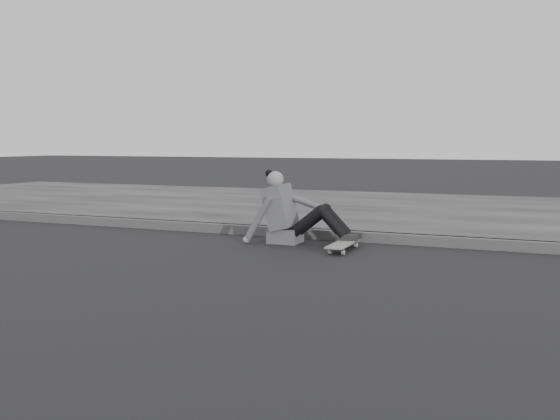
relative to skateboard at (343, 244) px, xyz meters
The scene contains 5 objects.
ground 2.25m from the skateboard, 56.97° to the right, with size 80.00×80.00×0.00m, color black.
curb 1.41m from the skateboard, 29.50° to the left, with size 24.00×0.16×0.12m, color #464646.
sidewalk 3.91m from the skateboard, 71.73° to the left, with size 24.00×6.00×0.12m, color #383838.
skateboard is the anchor object (origin of this frame).
seated_woman 0.83m from the skateboard, 161.47° to the left, with size 1.38×0.46×0.88m.
Camera 1 is at (0.73, -4.75, 1.21)m, focal length 40.00 mm.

